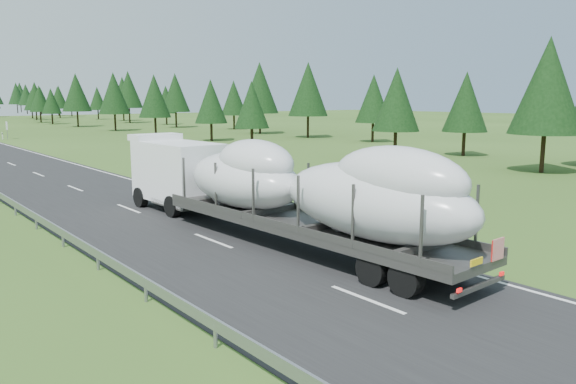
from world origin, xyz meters
TOP-DOWN VIEW (x-y plane):
  - ground at (0.00, 0.00)m, footprint 400.00×400.00m
  - highway_sign at (7.20, 80.00)m, footprint 0.08×0.90m
  - tree_line_right at (40.00, 118.96)m, footprint 28.31×330.46m
  - boat_truck at (2.14, 7.57)m, footprint 3.67×21.70m

SIDE VIEW (x-z plane):
  - ground at x=0.00m, z-range 0.00..0.00m
  - highway_sign at x=7.20m, z-range 0.51..3.11m
  - boat_truck at x=2.14m, z-range 0.20..4.69m
  - tree_line_right at x=40.00m, z-range 0.47..13.12m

